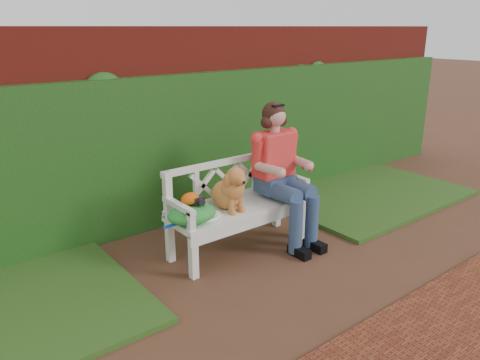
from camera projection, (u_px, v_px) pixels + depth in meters
ground at (275, 274)px, 4.36m from camera, size 60.00×60.00×0.00m
brick_wall at (167, 126)px, 5.43m from camera, size 10.00×0.30×2.20m
ivy_hedge at (178, 150)px, 5.35m from camera, size 10.00×0.18×1.70m
grass_right at (361, 192)px, 6.43m from camera, size 2.60×2.00×0.05m
garden_bench at (240, 227)px, 4.79m from camera, size 1.58×0.60×0.48m
seated_woman at (277, 172)px, 4.89m from camera, size 0.88×1.00×1.49m
dog at (229, 187)px, 4.55m from camera, size 0.32×0.43×0.46m
tennis_racket at (202, 217)px, 4.39m from camera, size 0.68×0.50×0.03m
green_bag at (192, 213)px, 4.30m from camera, size 0.54×0.46×0.16m
camera_item at (198, 200)px, 4.29m from camera, size 0.11×0.09×0.07m
baseball_glove at (190, 199)px, 4.27m from camera, size 0.19×0.14×0.11m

